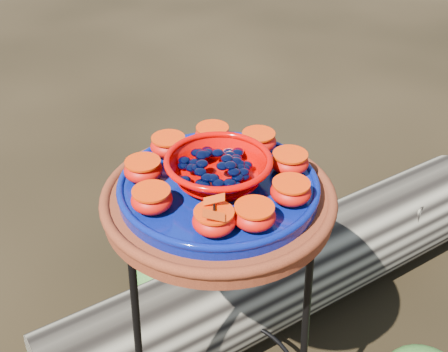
{
  "coord_description": "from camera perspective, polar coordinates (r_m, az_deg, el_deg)",
  "views": [
    {
      "loc": [
        -0.05,
        -0.89,
        1.38
      ],
      "look_at": [
        0.01,
        0.0,
        0.78
      ],
      "focal_mm": 45.0,
      "sensor_mm": 36.0,
      "label": 1
    }
  ],
  "objects": [
    {
      "name": "plant_stand",
      "position": [
        1.36,
        -0.46,
        -15.04
      ],
      "size": [
        0.44,
        0.44,
        0.7
      ],
      "primitive_type": null,
      "color": "black",
      "rests_on": "ground"
    },
    {
      "name": "terracotta_saucer",
      "position": [
        1.11,
        -0.55,
        -2.52
      ],
      "size": [
        0.45,
        0.45,
        0.04
      ],
      "primitive_type": "cylinder",
      "color": "#4D1D0F",
      "rests_on": "plant_stand"
    },
    {
      "name": "cobalt_plate",
      "position": [
        1.09,
        -0.56,
        -1.21
      ],
      "size": [
        0.39,
        0.39,
        0.03
      ],
      "primitive_type": "cylinder",
      "color": "#050E3A",
      "rests_on": "terracotta_saucer"
    },
    {
      "name": "red_bowl",
      "position": [
        1.07,
        -0.57,
        0.54
      ],
      "size": [
        0.19,
        0.19,
        0.05
      ],
      "primitive_type": null,
      "color": "#CC0200",
      "rests_on": "cobalt_plate"
    },
    {
      "name": "glass_gems",
      "position": [
        1.05,
        -0.58,
        2.36
      ],
      "size": [
        0.15,
        0.15,
        0.03
      ],
      "primitive_type": null,
      "color": "black",
      "rests_on": "red_bowl"
    },
    {
      "name": "orange_half_0",
      "position": [
        0.96,
        -1.01,
        -4.6
      ],
      "size": [
        0.08,
        0.08,
        0.04
      ],
      "primitive_type": "ellipsoid",
      "color": "#CA0000",
      "rests_on": "cobalt_plate"
    },
    {
      "name": "orange_half_1",
      "position": [
        0.97,
        3.08,
        -4.07
      ],
      "size": [
        0.08,
        0.08,
        0.04
      ],
      "primitive_type": "ellipsoid",
      "color": "#CA0000",
      "rests_on": "cobalt_plate"
    },
    {
      "name": "orange_half_2",
      "position": [
        1.03,
        6.79,
        -1.61
      ],
      "size": [
        0.08,
        0.08,
        0.04
      ],
      "primitive_type": "ellipsoid",
      "color": "#CA0000",
      "rests_on": "cobalt_plate"
    },
    {
      "name": "orange_half_3",
      "position": [
        1.11,
        6.69,
        1.37
      ],
      "size": [
        0.08,
        0.08,
        0.04
      ],
      "primitive_type": "ellipsoid",
      "color": "#CA0000",
      "rests_on": "cobalt_plate"
    },
    {
      "name": "orange_half_4",
      "position": [
        1.18,
        3.51,
        3.52
      ],
      "size": [
        0.08,
        0.08,
        0.04
      ],
      "primitive_type": "ellipsoid",
      "color": "#CA0000",
      "rests_on": "cobalt_plate"
    },
    {
      "name": "orange_half_5",
      "position": [
        1.2,
        -1.18,
        4.13
      ],
      "size": [
        0.08,
        0.08,
        0.04
      ],
      "primitive_type": "ellipsoid",
      "color": "#CA0000",
      "rests_on": "cobalt_plate"
    },
    {
      "name": "orange_half_6",
      "position": [
        1.17,
        -5.65,
        3.06
      ],
      "size": [
        0.08,
        0.08,
        0.04
      ],
      "primitive_type": "ellipsoid",
      "color": "#CA0000",
      "rests_on": "cobalt_plate"
    },
    {
      "name": "orange_half_7",
      "position": [
        1.09,
        -8.19,
        0.6
      ],
      "size": [
        0.08,
        0.08,
        0.04
      ],
      "primitive_type": "ellipsoid",
      "color": "#CA0000",
      "rests_on": "cobalt_plate"
    },
    {
      "name": "orange_half_8",
      "position": [
        1.01,
        -7.34,
        -2.4
      ],
      "size": [
        0.08,
        0.08,
        0.04
      ],
      "primitive_type": "ellipsoid",
      "color": "#CA0000",
      "rests_on": "cobalt_plate"
    },
    {
      "name": "butterfly",
      "position": [
        0.94,
        -1.03,
        -3.27
      ],
      "size": [
        0.08,
        0.06,
        0.01
      ],
      "primitive_type": null,
      "rotation": [
        0.0,
        0.0,
        -0.07
      ],
      "color": "red",
      "rests_on": "orange_half_0"
    },
    {
      "name": "driftwood_log",
      "position": [
        1.8,
        6.66,
        -9.61
      ],
      "size": [
        1.57,
        1.12,
        0.29
      ],
      "primitive_type": null,
      "rotation": [
        0.0,
        0.0,
        0.5
      ],
      "color": "black",
      "rests_on": "ground"
    },
    {
      "name": "foliage_back",
      "position": [
        1.91,
        -5.1,
        -9.35
      ],
      "size": [
        0.28,
        0.28,
        0.14
      ],
      "primitive_type": "ellipsoid",
      "color": "#2A4F1E",
      "rests_on": "ground"
    }
  ]
}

